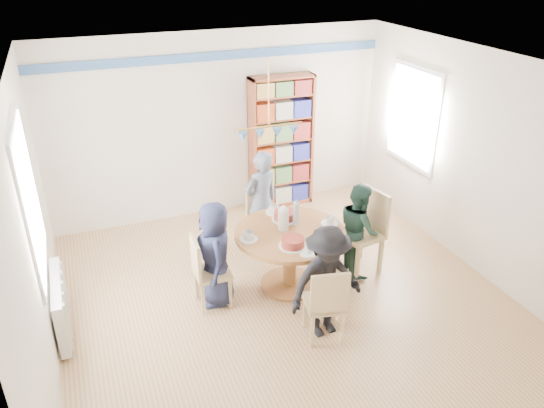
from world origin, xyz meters
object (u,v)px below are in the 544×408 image
radiator (61,305)px  chair_near (326,302)px  person_right (358,229)px  person_far (261,202)px  bookshelf (281,144)px  chair_right (367,227)px  person_left (215,254)px  chair_far (263,214)px  person_near (327,282)px  dining_table (290,246)px  chair_left (206,269)px

radiator → chair_near: bearing=-24.0°
person_right → person_far: size_ratio=0.84×
bookshelf → chair_near: bearing=-104.1°
chair_right → person_left: bearing=180.0°
chair_far → person_near: bearing=-90.7°
dining_table → bookshelf: bearing=70.4°
person_left → bookshelf: 2.69m
dining_table → person_right: (0.92, 0.01, 0.04)m
radiator → person_left: size_ratio=0.80×
radiator → bookshelf: 3.96m
chair_right → chair_near: chair_right is taller
chair_left → chair_far: 1.47m
chair_right → chair_far: bearing=136.1°
dining_table → person_left: size_ratio=1.04×
chair_near → person_near: person_near is taller
person_far → person_near: 1.84m
radiator → chair_far: size_ratio=1.13×
radiator → chair_right: 3.63m
chair_far → chair_near: (-0.08, -2.05, 0.00)m
radiator → chair_right: size_ratio=0.95×
chair_near → bookshelf: 3.31m
chair_near → chair_far: bearing=87.8°
radiator → dining_table: (2.57, -0.08, 0.21)m
dining_table → person_far: size_ratio=0.92×
chair_right → bookshelf: (-0.30, 2.09, 0.42)m
person_left → person_far: (0.88, 0.89, 0.08)m
chair_left → person_near: person_near is taller
chair_far → dining_table: bearing=-92.0°
chair_far → person_right: 1.34m
radiator → dining_table: dining_table is taller
dining_table → person_near: person_near is taller
chair_left → chair_near: (0.98, -1.04, 0.01)m
person_right → person_far: 1.31m
bookshelf → person_near: bearing=-103.7°
chair_near → person_left: bearing=128.5°
radiator → person_near: (2.59, -1.00, 0.28)m
chair_left → chair_right: chair_right is taller
dining_table → person_right: size_ratio=1.09×
person_right → bookshelf: (-0.16, 2.12, 0.41)m
radiator → chair_left: (1.55, -0.08, 0.13)m
radiator → chair_left: bearing=-3.1°
chair_near → bookshelf: (0.80, 3.17, 0.51)m
chair_near → person_near: size_ratio=0.70×
chair_right → person_right: (-0.13, -0.03, 0.02)m
bookshelf → radiator: bearing=-148.5°
chair_left → chair_far: size_ratio=1.00×
chair_near → person_right: person_right is taller
person_right → person_near: person_near is taller
person_left → radiator: bearing=-86.4°
person_left → person_near: size_ratio=0.99×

